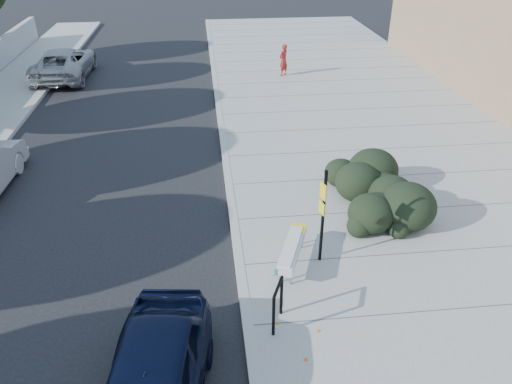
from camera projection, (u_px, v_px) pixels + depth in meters
ground at (240, 270)px, 11.97m from camera, size 120.00×120.00×0.00m
sidewalk_near at (393, 163)px, 16.78m from camera, size 11.20×50.00×0.15m
curb_near at (227, 171)px, 16.24m from camera, size 0.22×50.00×0.17m
bench at (292, 249)px, 11.70m from camera, size 1.05×1.88×0.57m
bike_rack at (278, 301)px, 9.93m from camera, size 0.31×0.64×1.00m
sign_post at (323, 211)px, 11.39m from camera, size 0.12×0.28×2.43m
hedge at (373, 181)px, 14.09m from camera, size 2.40×3.90×1.37m
suv_silver at (64, 63)px, 25.08m from camera, size 2.48×5.34×1.48m
pedestrian at (283, 60)px, 24.90m from camera, size 0.67×0.66×1.55m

